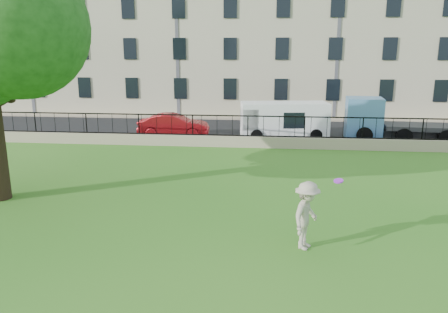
# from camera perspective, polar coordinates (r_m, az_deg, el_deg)

# --- Properties ---
(ground) EXTENTS (120.00, 120.00, 0.00)m
(ground) POSITION_cam_1_polar(r_m,az_deg,el_deg) (12.26, 0.05, -10.99)
(ground) COLOR #2B6F1A
(ground) RESTS_ON ground
(retaining_wall) EXTENTS (50.00, 0.40, 0.60)m
(retaining_wall) POSITION_cam_1_polar(r_m,az_deg,el_deg) (23.60, 3.10, 1.95)
(retaining_wall) COLOR tan
(retaining_wall) RESTS_ON ground
(iron_railing) EXTENTS (50.00, 0.05, 1.13)m
(iron_railing) POSITION_cam_1_polar(r_m,az_deg,el_deg) (23.44, 3.13, 3.99)
(iron_railing) COLOR black
(iron_railing) RESTS_ON retaining_wall
(street) EXTENTS (60.00, 9.00, 0.01)m
(street) POSITION_cam_1_polar(r_m,az_deg,el_deg) (28.27, 3.60, 3.31)
(street) COLOR black
(street) RESTS_ON ground
(sidewalk) EXTENTS (60.00, 1.40, 0.12)m
(sidewalk) POSITION_cam_1_polar(r_m,az_deg,el_deg) (33.38, 4.01, 5.02)
(sidewalk) COLOR tan
(sidewalk) RESTS_ON ground
(building_row) EXTENTS (56.40, 10.40, 13.80)m
(building_row) POSITION_cam_1_polar(r_m,az_deg,el_deg) (38.70, 4.51, 16.40)
(building_row) COLOR #C1B799
(building_row) RESTS_ON ground
(man) EXTENTS (1.13, 1.37, 1.84)m
(man) POSITION_cam_1_polar(r_m,az_deg,el_deg) (11.71, 10.75, -7.59)
(man) COLOR #B5A893
(man) RESTS_ON ground
(frisbee) EXTENTS (0.29, 0.29, 0.12)m
(frisbee) POSITION_cam_1_polar(r_m,az_deg,el_deg) (12.58, 14.73, -3.09)
(frisbee) COLOR purple
(red_sedan) EXTENTS (4.30, 1.75, 1.39)m
(red_sedan) POSITION_cam_1_polar(r_m,az_deg,el_deg) (26.49, -6.58, 4.05)
(red_sedan) COLOR #AD151D
(red_sedan) RESTS_ON street
(white_van) EXTENTS (5.27, 2.65, 2.12)m
(white_van) POSITION_cam_1_polar(r_m,az_deg,el_deg) (26.15, 7.84, 4.69)
(white_van) COLOR white
(white_van) RESTS_ON street
(blue_truck) EXTENTS (5.98, 2.56, 2.44)m
(blue_truck) POSITION_cam_1_polar(r_m,az_deg,el_deg) (27.04, 21.79, 4.48)
(blue_truck) COLOR #5083BC
(blue_truck) RESTS_ON street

